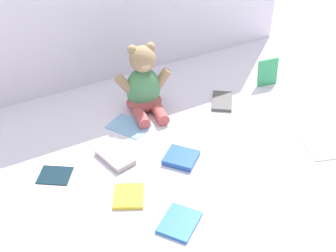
% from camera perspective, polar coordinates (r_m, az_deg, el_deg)
% --- Properties ---
extents(ground_plane, '(3.20, 3.20, 0.00)m').
position_cam_1_polar(ground_plane, '(1.52, -2.47, -1.30)').
color(ground_plane, silver).
extents(teddy_bear, '(0.21, 0.20, 0.26)m').
position_cam_1_polar(teddy_bear, '(1.61, -3.09, 5.02)').
color(teddy_bear, '#4C8C59').
rests_on(teddy_bear, ground_plane).
extents(book_case_0, '(0.12, 0.12, 0.01)m').
position_cam_1_polar(book_case_0, '(1.31, -4.99, -8.86)').
color(book_case_0, yellow).
rests_on(book_case_0, ground_plane).
extents(book_case_1, '(0.13, 0.13, 0.02)m').
position_cam_1_polar(book_case_1, '(1.42, 1.67, -4.07)').
color(book_case_1, '#2350A6').
rests_on(book_case_1, ground_plane).
extents(book_case_2, '(0.13, 0.13, 0.01)m').
position_cam_1_polar(book_case_2, '(1.55, 19.12, -2.74)').
color(book_case_2, white).
rests_on(book_case_2, ground_plane).
extents(book_case_3, '(0.13, 0.15, 0.01)m').
position_cam_1_polar(book_case_3, '(1.70, 6.88, 3.16)').
color(book_case_3, '#504D4C').
rests_on(book_case_3, ground_plane).
extents(book_case_4, '(0.15, 0.14, 0.01)m').
position_cam_1_polar(book_case_4, '(1.23, 1.46, -12.14)').
color(book_case_4, blue).
rests_on(book_case_4, ground_plane).
extents(book_case_5, '(0.10, 0.14, 0.02)m').
position_cam_1_polar(book_case_5, '(1.43, -6.73, -3.96)').
color(book_case_5, gray).
rests_on(book_case_5, ground_plane).
extents(book_case_6, '(0.09, 0.03, 0.11)m').
position_cam_1_polar(book_case_6, '(1.82, 12.54, 6.69)').
color(book_case_6, '#34A361').
rests_on(book_case_6, ground_plane).
extents(book_case_7, '(0.15, 0.17, 0.01)m').
position_cam_1_polar(book_case_7, '(1.57, -5.00, 0.04)').
color(book_case_7, '#78AFDE').
rests_on(book_case_7, ground_plane).
extents(book_case_8, '(0.13, 0.12, 0.01)m').
position_cam_1_polar(book_case_8, '(1.41, -14.17, -6.03)').
color(book_case_8, '#112732').
rests_on(book_case_8, ground_plane).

